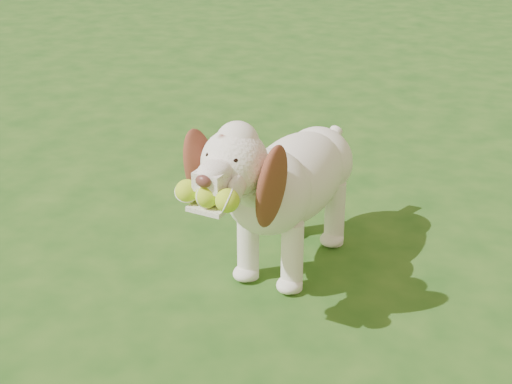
% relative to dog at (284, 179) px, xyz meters
% --- Properties ---
extents(ground, '(80.00, 80.00, 0.00)m').
position_rel_dog_xyz_m(ground, '(0.17, -0.48, -0.38)').
color(ground, '#1E4B15').
rests_on(ground, ground).
extents(dog, '(0.46, 1.09, 0.71)m').
position_rel_dog_xyz_m(dog, '(0.00, 0.00, 0.00)').
color(dog, white).
rests_on(dog, ground).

